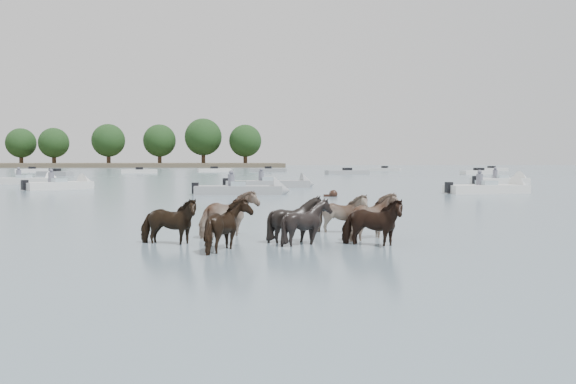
{
  "coord_description": "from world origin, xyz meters",
  "views": [
    {
      "loc": [
        -0.31,
        -12.56,
        1.9
      ],
      "look_at": [
        0.81,
        2.6,
        1.1
      ],
      "focal_mm": 38.64,
      "sensor_mm": 36.0,
      "label": 1
    }
  ],
  "objects": [
    {
      "name": "motorboat_c",
      "position": [
        2.17,
        29.65,
        0.22
      ],
      "size": [
        6.38,
        2.21,
        1.92
      ],
      "rotation": [
        0.0,
        0.0,
        0.1
      ],
      "color": "gray",
      "rests_on": "ground"
    },
    {
      "name": "motorboat_b",
      "position": [
        0.23,
        21.17,
        0.23
      ],
      "size": [
        5.36,
        1.78,
        1.92
      ],
      "rotation": [
        0.0,
        0.0,
        -0.04
      ],
      "color": "gray",
      "rests_on": "ground"
    },
    {
      "name": "motorboat_d",
      "position": [
        14.18,
        21.59,
        0.23
      ],
      "size": [
        5.36,
        2.4,
        1.92
      ],
      "rotation": [
        0.0,
        0.0,
        0.16
      ],
      "color": "silver",
      "rests_on": "ground"
    },
    {
      "name": "motorboat_a",
      "position": [
        -11.53,
        28.3,
        0.23
      ],
      "size": [
        4.56,
        4.18,
        1.92
      ],
      "rotation": [
        0.0,
        0.0,
        0.7
      ],
      "color": "silver",
      "rests_on": "ground"
    },
    {
      "name": "swimming_pony",
      "position": [
        4.31,
        18.97,
        0.1
      ],
      "size": [
        0.72,
        0.44,
        0.44
      ],
      "color": "black",
      "rests_on": "ground"
    },
    {
      "name": "distant_flotilla",
      "position": [
        0.39,
        75.97,
        0.26
      ],
      "size": [
        103.12,
        28.2,
        0.93
      ],
      "color": "silver",
      "rests_on": "ground"
    },
    {
      "name": "ground",
      "position": [
        0.0,
        0.0,
        0.0
      ],
      "size": [
        400.0,
        400.0,
        0.0
      ],
      "primitive_type": "plane",
      "color": "#4A5F6B",
      "rests_on": "ground"
    },
    {
      "name": "pony_herd",
      "position": [
        0.77,
        1.6,
        0.46
      ],
      "size": [
        6.32,
        4.06,
        1.3
      ],
      "color": "black",
      "rests_on": "ground"
    },
    {
      "name": "motorboat_f",
      "position": [
        -16.49,
        36.79,
        0.23
      ],
      "size": [
        5.64,
        2.28,
        1.92
      ],
      "rotation": [
        0.0,
        0.0,
        -0.13
      ],
      "color": "silver",
      "rests_on": "ground"
    },
    {
      "name": "motorboat_e",
      "position": [
        20.28,
        34.07,
        0.23
      ],
      "size": [
        5.03,
        2.46,
        1.92
      ],
      "rotation": [
        0.0,
        0.0,
        0.19
      ],
      "color": "silver",
      "rests_on": "ground"
    }
  ]
}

